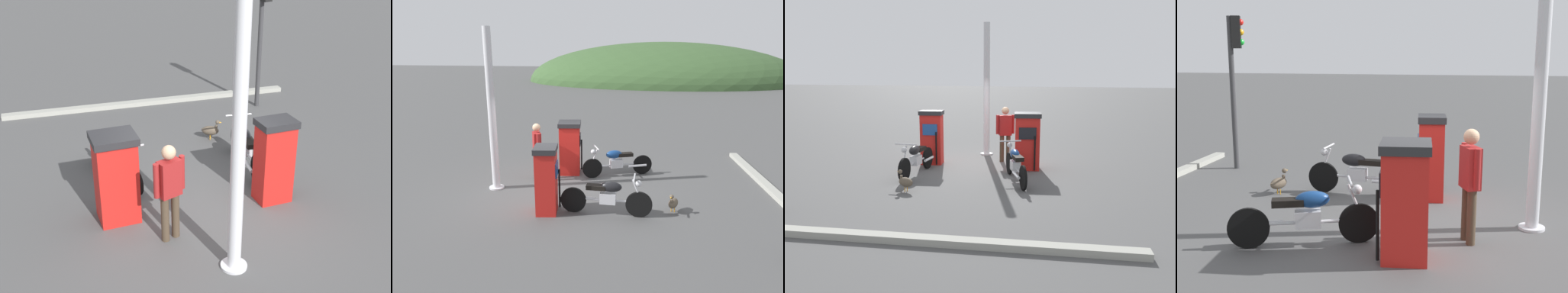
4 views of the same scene
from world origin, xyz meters
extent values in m
plane|color=#4C4C4C|center=(0.00, 0.00, 0.00)|extent=(120.00, 120.00, 0.00)
cube|color=red|center=(0.07, -1.40, 0.72)|extent=(0.53, 0.66, 1.45)
cube|color=#1E478C|center=(0.31, -1.37, 1.04)|extent=(0.09, 0.42, 0.32)
cube|color=#262628|center=(0.07, -1.40, 1.51)|extent=(0.59, 0.73, 0.12)
cylinder|color=black|center=(0.32, -1.18, 0.51)|extent=(0.05, 0.05, 0.94)
cube|color=red|center=(0.07, 1.40, 0.72)|extent=(0.68, 0.74, 1.45)
cube|color=black|center=(0.38, 1.44, 1.04)|extent=(0.09, 0.47, 0.32)
cube|color=#262628|center=(0.07, 1.40, 1.51)|extent=(0.74, 0.81, 0.12)
cylinder|color=black|center=(0.39, 1.64, 0.51)|extent=(0.05, 0.05, 0.94)
cylinder|color=black|center=(2.17, -1.36, 0.30)|extent=(0.60, 0.09, 0.60)
cylinder|color=black|center=(0.67, -1.32, 0.30)|extent=(0.60, 0.09, 0.60)
cube|color=silver|center=(1.47, -1.34, 0.40)|extent=(0.37, 0.21, 0.24)
cylinder|color=silver|center=(1.42, -1.34, 0.35)|extent=(1.12, 0.09, 0.05)
ellipsoid|color=black|center=(1.54, -1.34, 0.68)|extent=(0.49, 0.24, 0.24)
cube|color=black|center=(1.20, -1.33, 0.65)|extent=(0.45, 0.21, 0.10)
cylinder|color=silver|center=(2.13, -1.36, 0.60)|extent=(0.26, 0.05, 0.57)
cylinder|color=silver|center=(2.05, -1.36, 0.92)|extent=(0.05, 0.56, 0.04)
sphere|color=silver|center=(2.15, -1.36, 0.80)|extent=(0.14, 0.14, 0.14)
cylinder|color=silver|center=(0.88, -1.20, 0.32)|extent=(0.55, 0.09, 0.07)
cylinder|color=black|center=(0.80, 1.02, 0.29)|extent=(0.56, 0.26, 0.58)
cylinder|color=black|center=(2.23, 1.59, 0.29)|extent=(0.56, 0.26, 0.58)
cube|color=silver|center=(1.47, 1.29, 0.39)|extent=(0.41, 0.32, 0.24)
cylinder|color=silver|center=(1.52, 1.30, 0.34)|extent=(1.09, 0.47, 0.05)
ellipsoid|color=navy|center=(1.41, 1.26, 0.67)|extent=(0.53, 0.38, 0.24)
cube|color=black|center=(1.72, 1.38, 0.64)|extent=(0.48, 0.35, 0.10)
cylinder|color=silver|center=(0.84, 1.04, 0.59)|extent=(0.26, 0.13, 0.57)
cylinder|color=silver|center=(0.91, 1.07, 0.91)|extent=(0.24, 0.53, 0.04)
sphere|color=silver|center=(0.82, 1.03, 0.79)|extent=(0.18, 0.18, 0.14)
cylinder|color=silver|center=(2.09, 1.40, 0.31)|extent=(0.54, 0.27, 0.07)
cylinder|color=#473828|center=(-0.76, 0.73, 0.40)|extent=(0.17, 0.17, 0.80)
cylinder|color=#473828|center=(-0.68, 0.54, 0.40)|extent=(0.17, 0.17, 0.80)
cube|color=maroon|center=(-0.72, 0.64, 1.10)|extent=(0.33, 0.41, 0.60)
cylinder|color=maroon|center=(-0.82, 0.85, 1.13)|extent=(0.12, 0.12, 0.57)
cylinder|color=maroon|center=(-0.62, 0.42, 1.13)|extent=(0.12, 0.12, 0.57)
sphere|color=tan|center=(-0.72, 0.64, 1.54)|extent=(0.29, 0.29, 0.22)
ellipsoid|color=brown|center=(2.95, -0.99, 0.22)|extent=(0.32, 0.44, 0.22)
cylinder|color=brown|center=(2.91, -1.12, 0.28)|extent=(0.08, 0.08, 0.15)
sphere|color=brown|center=(2.90, -1.15, 0.44)|extent=(0.13, 0.13, 0.10)
cone|color=orange|center=(2.87, -1.21, 0.43)|extent=(0.06, 0.08, 0.04)
cone|color=brown|center=(3.02, -0.82, 0.25)|extent=(0.10, 0.10, 0.08)
cylinder|color=orange|center=(2.99, -1.00, 0.05)|extent=(0.02, 0.02, 0.11)
cylinder|color=orange|center=(2.92, -0.98, 0.05)|extent=(0.02, 0.02, 0.11)
cylinder|color=#38383A|center=(4.86, -2.81, 1.76)|extent=(0.16, 0.16, 3.53)
cube|color=black|center=(4.73, -2.86, 3.17)|extent=(0.28, 0.30, 0.72)
sphere|color=red|center=(4.64, -2.90, 3.39)|extent=(0.20, 0.20, 0.15)
sphere|color=orange|center=(4.64, -2.90, 3.17)|extent=(0.20, 0.20, 0.15)
sphere|color=green|center=(4.64, -2.90, 2.95)|extent=(0.20, 0.20, 0.15)
cylinder|color=silver|center=(-1.66, -0.14, 2.10)|extent=(0.20, 0.20, 4.19)
cylinder|color=silver|center=(-1.66, -0.14, 0.02)|extent=(0.40, 0.40, 0.04)
camera|label=1|loc=(-7.39, 1.79, 4.77)|focal=46.07mm
camera|label=2|loc=(2.15, -9.11, 3.72)|focal=34.15mm
camera|label=3|loc=(11.51, 2.80, 2.71)|focal=38.56mm
camera|label=4|loc=(-0.94, 7.40, 2.65)|focal=44.66mm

